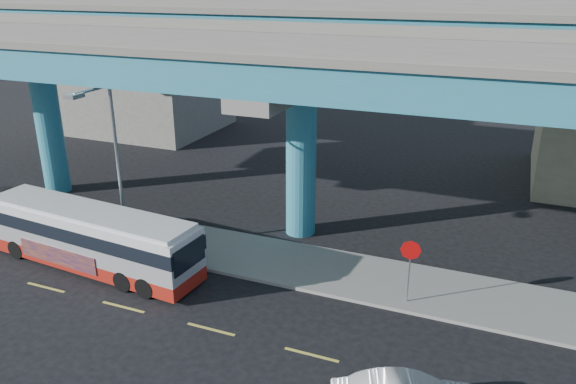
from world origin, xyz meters
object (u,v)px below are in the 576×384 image
at_px(transit_bus, 91,236).
at_px(parked_car, 10,197).
at_px(stop_sign, 410,258).
at_px(street_lamp, 107,146).

height_order(transit_bus, parked_car, transit_bus).
bearing_deg(stop_sign, street_lamp, -163.25).
bearing_deg(street_lamp, stop_sign, 3.17).
bearing_deg(transit_bus, parked_car, 162.50).
xyz_separation_m(parked_car, street_lamp, (9.20, -2.22, 4.57)).
xyz_separation_m(parked_car, stop_sign, (22.67, -1.47, 1.36)).
height_order(transit_bus, stop_sign, stop_sign).
distance_m(parked_car, street_lamp, 10.51).
bearing_deg(parked_car, transit_bus, -116.14).
height_order(street_lamp, stop_sign, street_lamp).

